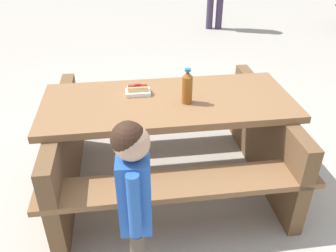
{
  "coord_description": "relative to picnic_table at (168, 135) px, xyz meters",
  "views": [
    {
      "loc": [
        -0.42,
        2.2,
        1.89
      ],
      "look_at": [
        0.0,
        0.0,
        0.52
      ],
      "focal_mm": 37.37,
      "sensor_mm": 36.0,
      "label": 1
    }
  ],
  "objects": [
    {
      "name": "picnic_table",
      "position": [
        0.0,
        0.0,
        0.0
      ],
      "size": [
        2.15,
        1.9,
        0.75
      ],
      "color": "brown",
      "rests_on": "ground"
    },
    {
      "name": "soda_bottle",
      "position": [
        -0.14,
        0.02,
        0.42
      ],
      "size": [
        0.07,
        0.07,
        0.25
      ],
      "color": "brown",
      "rests_on": "picnic_table"
    },
    {
      "name": "hotdog_tray",
      "position": [
        0.23,
        -0.04,
        0.34
      ],
      "size": [
        0.21,
        0.16,
        0.08
      ],
      "color": "white",
      "rests_on": "picnic_table"
    },
    {
      "name": "child_in_coat",
      "position": [
        -0.02,
        0.97,
        0.28
      ],
      "size": [
        0.2,
        0.27,
        1.13
      ],
      "color": "brown",
      "rests_on": "ground"
    },
    {
      "name": "ground_plane",
      "position": [
        0.0,
        0.0,
        -0.44
      ],
      "size": [
        30.0,
        30.0,
        0.0
      ],
      "primitive_type": "plane",
      "color": "#ADA599",
      "rests_on": "ground"
    }
  ]
}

